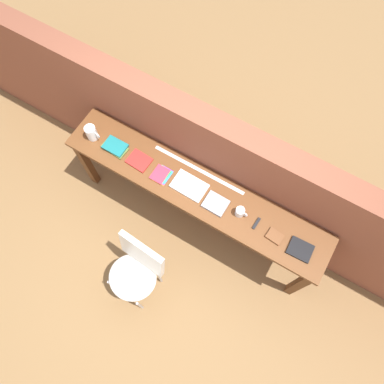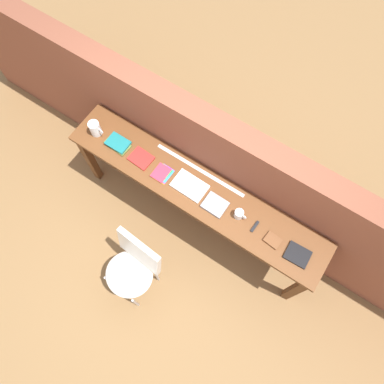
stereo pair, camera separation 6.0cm
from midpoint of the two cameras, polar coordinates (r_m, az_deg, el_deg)
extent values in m
plane|color=olive|center=(3.99, -2.28, -7.75)|extent=(40.00, 40.00, 0.00)
cube|color=brown|center=(3.49, 2.78, 4.09)|extent=(6.00, 0.20, 1.47)
cube|color=brown|center=(3.25, -0.08, 0.43)|extent=(2.50, 0.44, 0.04)
cube|color=#5B341A|center=(4.00, -16.15, 4.20)|extent=(0.07, 0.07, 0.84)
cube|color=#5B341A|center=(3.60, 15.51, -13.32)|extent=(0.07, 0.07, 0.84)
cube|color=#5B341A|center=(4.09, -13.52, 7.71)|extent=(0.07, 0.07, 0.84)
cube|color=#5B341A|center=(3.70, 17.54, -8.95)|extent=(0.07, 0.07, 0.84)
ellipsoid|color=silver|center=(3.50, -9.53, -12.70)|extent=(0.47, 0.45, 0.08)
cube|color=silver|center=(3.28, -8.13, -9.38)|extent=(0.45, 0.14, 0.40)
cylinder|color=#B2B2B7|center=(3.78, -12.45, -13.71)|extent=(0.02, 0.02, 0.41)
cylinder|color=#B2B2B7|center=(3.71, -8.41, -16.75)|extent=(0.02, 0.02, 0.41)
cylinder|color=#B2B2B7|center=(3.79, -9.45, -9.96)|extent=(0.02, 0.02, 0.41)
cylinder|color=#B2B2B7|center=(3.72, -5.39, -12.87)|extent=(0.02, 0.02, 0.41)
cylinder|color=white|center=(3.52, -15.56, 8.70)|extent=(0.10, 0.10, 0.15)
cone|color=white|center=(3.44, -16.22, 9.05)|extent=(0.04, 0.03, 0.04)
torus|color=white|center=(3.49, -14.85, 8.40)|extent=(0.07, 0.01, 0.07)
cube|color=olive|center=(3.47, -12.14, 6.59)|extent=(0.24, 0.15, 0.02)
cube|color=#19757A|center=(3.45, -12.14, 6.83)|extent=(0.20, 0.15, 0.02)
cube|color=red|center=(3.37, -8.58, 4.74)|extent=(0.21, 0.17, 0.02)
cube|color=orange|center=(3.29, -5.06, 2.47)|extent=(0.13, 0.16, 0.00)
cube|color=purple|center=(3.29, -4.95, 2.59)|extent=(0.13, 0.16, 0.00)
cube|color=#3399D8|center=(3.29, -4.96, 2.65)|extent=(0.13, 0.14, 0.00)
cube|color=green|center=(3.29, -5.17, 2.71)|extent=(0.13, 0.16, 0.00)
cube|color=#E5334C|center=(3.29, -5.45, 2.73)|extent=(0.13, 0.16, 0.00)
cube|color=white|center=(3.23, -0.93, 0.93)|extent=(0.30, 0.20, 0.02)
cube|color=#9E9EA3|center=(3.17, 3.08, -1.81)|extent=(0.20, 0.17, 0.03)
cylinder|color=white|center=(3.13, 6.77, -3.02)|extent=(0.08, 0.08, 0.09)
torus|color=white|center=(3.13, 7.47, -3.40)|extent=(0.06, 0.01, 0.06)
cube|color=black|center=(3.16, 9.24, -4.77)|extent=(0.03, 0.11, 0.02)
cube|color=brown|center=(3.15, 11.95, -6.63)|extent=(0.14, 0.11, 0.02)
cube|color=black|center=(3.17, 15.64, -8.45)|extent=(0.20, 0.17, 0.02)
cube|color=silver|center=(3.30, 0.53, 3.40)|extent=(0.90, 0.03, 0.00)
camera|label=1|loc=(0.03, -90.54, -1.33)|focal=35.00mm
camera|label=2|loc=(0.03, 89.46, 1.33)|focal=35.00mm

